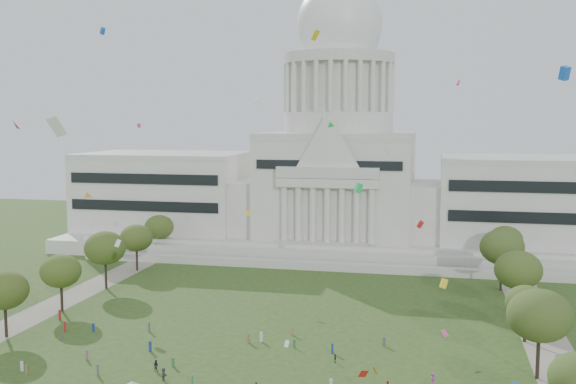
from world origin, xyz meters
TOP-DOWN VIEW (x-y plane):
  - capitol at (0.00, 113.59)m, footprint 160.00×64.50m
  - path_left at (-48.00, 30.00)m, footprint 8.00×160.00m
  - path_right at (48.00, 30.00)m, footprint 8.00×160.00m
  - row_tree_l_2 at (-45.04, 17.30)m, footprint 8.42×8.42m
  - row_tree_r_2 at (44.17, 17.44)m, footprint 9.55×9.55m
  - row_tree_l_3 at (-44.09, 33.92)m, footprint 8.12×8.12m
  - row_tree_r_3 at (44.40, 34.48)m, footprint 7.01×7.01m
  - row_tree_l_4 at (-44.08, 52.42)m, footprint 9.29×9.29m
  - row_tree_r_4 at (44.76, 50.04)m, footprint 9.19×9.19m
  - row_tree_l_5 at (-45.22, 71.01)m, footprint 8.33×8.33m
  - row_tree_r_5 at (43.49, 70.19)m, footprint 9.82×9.82m
  - row_tree_l_6 at (-46.87, 89.14)m, footprint 8.19×8.19m
  - row_tree_r_6 at (45.96, 88.13)m, footprint 8.42×8.42m
  - person_0 at (29.02, 11.35)m, footprint 0.95×1.13m
  - person_5 at (-9.84, 4.68)m, footprint 1.70×1.84m
  - person_8 at (-12.53, 7.95)m, footprint 0.93×0.66m
  - person_10 at (13.80, 17.42)m, footprint 0.68×0.90m
  - distant_crowd at (-13.74, 15.23)m, footprint 62.71×32.23m
  - kite_swarm at (0.37, 7.09)m, footprint 90.05×102.61m

SIDE VIEW (x-z plane):
  - path_left at x=-48.00m, z-range 0.00..0.04m
  - path_right at x=48.00m, z-range 0.00..0.04m
  - person_10 at x=13.80m, z-range 0.00..1.37m
  - distant_crowd at x=-13.74m, z-range -0.10..1.79m
  - person_8 at x=-12.53m, z-range 0.00..1.77m
  - person_5 at x=-9.84m, z-range 0.00..1.94m
  - person_0 at x=29.02m, z-range 0.00..1.97m
  - row_tree_r_3 at x=44.40m, z-range 2.09..12.07m
  - row_tree_l_3 at x=-44.09m, z-range 2.43..13.98m
  - row_tree_l_6 at x=-46.87m, z-range 2.45..14.09m
  - row_tree_l_5 at x=-45.22m, z-range 2.49..14.34m
  - row_tree_r_6 at x=45.96m, z-range 2.52..14.49m
  - row_tree_l_2 at x=-45.04m, z-range 2.52..14.49m
  - row_tree_r_4 at x=44.76m, z-range 2.76..15.82m
  - row_tree_l_4 at x=-44.08m, z-range 2.79..16.00m
  - row_tree_r_2 at x=44.17m, z-range 2.87..16.45m
  - row_tree_r_5 at x=43.49m, z-range 2.95..16.91m
  - capitol at x=0.00m, z-range -23.35..67.95m
  - kite_swarm at x=0.37m, z-range -4.17..60.04m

